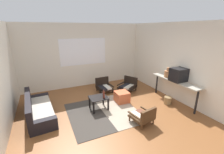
# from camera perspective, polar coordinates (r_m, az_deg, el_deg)

# --- Properties ---
(ground_plane) EXTENTS (7.80, 7.80, 0.00)m
(ground_plane) POSITION_cam_1_polar(r_m,az_deg,el_deg) (4.57, 0.50, -15.27)
(ground_plane) COLOR brown
(far_wall_with_window) EXTENTS (5.60, 0.13, 2.70)m
(far_wall_with_window) POSITION_cam_1_polar(r_m,az_deg,el_deg) (6.82, -10.65, 7.86)
(far_wall_with_window) COLOR silver
(far_wall_with_window) RESTS_ON ground
(side_wall_right) EXTENTS (0.12, 6.60, 2.70)m
(side_wall_right) POSITION_cam_1_polar(r_m,az_deg,el_deg) (5.83, 23.60, 4.98)
(side_wall_right) COLOR silver
(side_wall_right) RESTS_ON ground
(area_rug) EXTENTS (2.07, 2.06, 0.01)m
(area_rug) POSITION_cam_1_polar(r_m,az_deg,el_deg) (4.87, -3.26, -13.00)
(area_rug) COLOR #38332D
(area_rug) RESTS_ON ground
(couch) EXTENTS (0.80, 1.90, 0.66)m
(couch) POSITION_cam_1_polar(r_m,az_deg,el_deg) (5.06, -25.87, -11.05)
(couch) COLOR black
(couch) RESTS_ON ground
(coffee_table) EXTENTS (0.56, 0.51, 0.41)m
(coffee_table) POSITION_cam_1_polar(r_m,az_deg,el_deg) (4.92, -5.03, -8.45)
(coffee_table) COLOR black
(coffee_table) RESTS_ON ground
(armchair_by_window) EXTENTS (0.60, 0.60, 0.55)m
(armchair_by_window) POSITION_cam_1_polar(r_m,az_deg,el_deg) (6.28, -3.08, -3.33)
(armchair_by_window) COLOR black
(armchair_by_window) RESTS_ON ground
(armchair_striped_foreground) EXTENTS (0.61, 0.63, 0.51)m
(armchair_striped_foreground) POSITION_cam_1_polar(r_m,az_deg,el_deg) (4.33, 11.61, -14.02)
(armchair_striped_foreground) COLOR #472D19
(armchair_striped_foreground) RESTS_ON ground
(armchair_corner) EXTENTS (0.84, 0.83, 0.55)m
(armchair_corner) POSITION_cam_1_polar(r_m,az_deg,el_deg) (6.39, 6.06, -2.95)
(armchair_corner) COLOR black
(armchair_corner) RESTS_ON ground
(ottoman_orange) EXTENTS (0.46, 0.46, 0.38)m
(ottoman_orange) POSITION_cam_1_polar(r_m,az_deg,el_deg) (5.42, 3.70, -7.42)
(ottoman_orange) COLOR #BC5633
(ottoman_orange) RESTS_ON ground
(console_shelf) EXTENTS (0.37, 1.88, 0.82)m
(console_shelf) POSITION_cam_1_polar(r_m,az_deg,el_deg) (5.64, 22.46, -1.89)
(console_shelf) COLOR #B2AD9E
(console_shelf) RESTS_ON ground
(crt_television) EXTENTS (0.48, 0.42, 0.44)m
(crt_television) POSITION_cam_1_polar(r_m,az_deg,el_deg) (5.48, 23.59, 0.80)
(crt_television) COLOR black
(crt_television) RESTS_ON console_shelf
(clay_vase) EXTENTS (0.25, 0.25, 0.35)m
(clay_vase) POSITION_cam_1_polar(r_m,az_deg,el_deg) (5.81, 20.12, 1.23)
(clay_vase) COLOR #A87047
(clay_vase) RESTS_ON console_shelf
(glass_bottle) EXTENTS (0.07, 0.07, 0.27)m
(glass_bottle) POSITION_cam_1_polar(r_m,az_deg,el_deg) (4.77, -3.10, -6.65)
(glass_bottle) COLOR #5B2319
(glass_bottle) RESTS_ON coffee_table
(wicker_basket) EXTENTS (0.25, 0.25, 0.26)m
(wicker_basket) POSITION_cam_1_polar(r_m,az_deg,el_deg) (5.64, 20.10, -8.19)
(wicker_basket) COLOR olive
(wicker_basket) RESTS_ON ground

